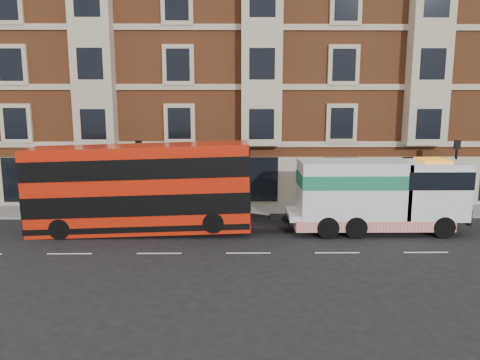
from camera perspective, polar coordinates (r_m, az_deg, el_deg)
name	(u,v)px	position (r m, az deg, el deg)	size (l,w,h in m)	color
ground	(248,253)	(21.21, 1.03, -8.91)	(120.00, 120.00, 0.00)	black
sidewalk	(245,211)	(28.38, 0.59, -3.82)	(90.00, 3.00, 0.15)	slate
victorian_terrace	(250,53)	(35.20, 1.19, 15.26)	(45.00, 12.00, 20.40)	brown
lamp_post_west	(140,172)	(27.12, -12.12, 0.91)	(0.35, 0.15, 4.35)	black
lamp_post_east	(455,172)	(29.42, 24.73, 0.91)	(0.35, 0.15, 4.35)	black
double_decker_bus	(140,187)	(24.29, -12.11, -0.84)	(11.15, 2.56, 4.51)	red
tow_truck	(376,194)	(24.96, 16.21, -1.71)	(8.93, 2.64, 3.72)	silver
pedestrian	(140,200)	(27.93, -12.10, -2.41)	(0.59, 0.39, 1.62)	#1D1932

